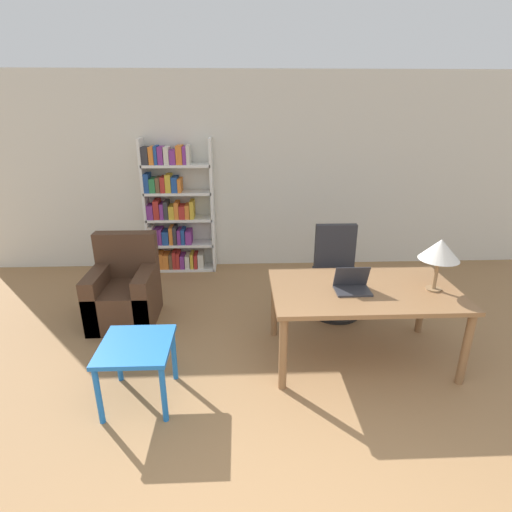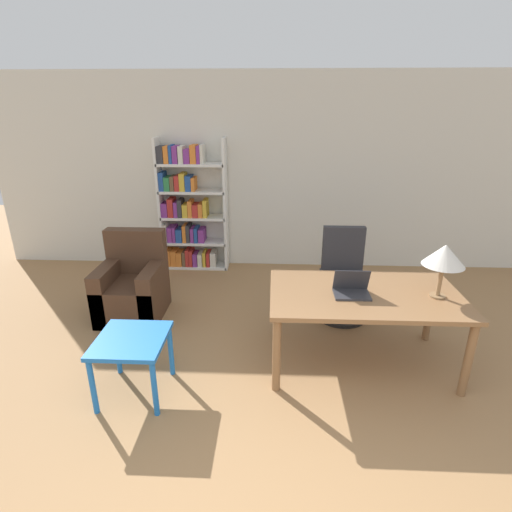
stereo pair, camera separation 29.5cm
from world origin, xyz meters
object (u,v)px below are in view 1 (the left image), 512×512
at_px(table_lamp, 440,250).
at_px(office_chair, 336,275).
at_px(bookshelf, 174,213).
at_px(desk, 364,296).
at_px(armchair, 125,294).
at_px(laptop, 352,286).
at_px(side_table_blue, 137,353).

xyz_separation_m(table_lamp, office_chair, (-0.63, 0.98, -0.65)).
distance_m(table_lamp, bookshelf, 3.52).
bearing_deg(desk, armchair, 161.16).
relative_size(armchair, bookshelf, 0.51).
relative_size(office_chair, armchair, 1.07).
bearing_deg(bookshelf, laptop, -50.45).
height_order(laptop, bookshelf, bookshelf).
bearing_deg(side_table_blue, bookshelf, 91.99).
bearing_deg(armchair, table_lamp, -16.13).
bearing_deg(office_chair, desk, -88.39).
bearing_deg(table_lamp, desk, 175.19).
height_order(side_table_blue, bookshelf, bookshelf).
bearing_deg(table_lamp, armchair, 163.87).
xyz_separation_m(desk, laptop, (-0.13, -0.04, 0.13)).
relative_size(laptop, bookshelf, 0.17).
bearing_deg(bookshelf, desk, -48.09).
relative_size(desk, armchair, 1.76).
bearing_deg(desk, laptop, -162.08).
distance_m(desk, office_chair, 0.94).
xyz_separation_m(desk, table_lamp, (0.61, -0.05, 0.45)).
xyz_separation_m(table_lamp, side_table_blue, (-2.54, -0.46, -0.65)).
height_order(desk, bookshelf, bookshelf).
height_order(side_table_blue, armchair, armchair).
distance_m(laptop, bookshelf, 2.99).
height_order(office_chair, bookshelf, bookshelf).
bearing_deg(office_chair, laptop, -96.04).
xyz_separation_m(laptop, side_table_blue, (-1.81, -0.47, -0.33)).
bearing_deg(bookshelf, office_chair, -33.76).
relative_size(laptop, table_lamp, 0.65).
xyz_separation_m(table_lamp, bookshelf, (-2.64, 2.32, -0.24)).
distance_m(laptop, table_lamp, 0.80).
height_order(laptop, armchair, armchair).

